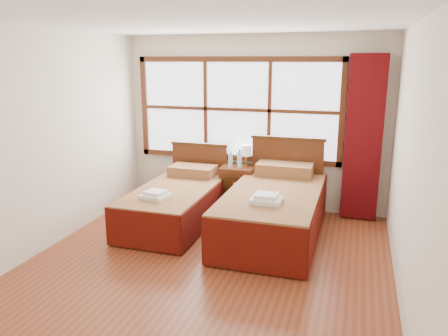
% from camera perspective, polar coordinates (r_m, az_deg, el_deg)
% --- Properties ---
extents(floor, '(4.50, 4.50, 0.00)m').
position_cam_1_polar(floor, '(4.96, -2.59, -12.82)').
color(floor, brown).
rests_on(floor, ground).
extents(ceiling, '(4.50, 4.50, 0.00)m').
position_cam_1_polar(ceiling, '(4.44, -2.98, 18.66)').
color(ceiling, white).
rests_on(ceiling, wall_back).
extents(wall_back, '(4.00, 0.00, 4.00)m').
position_cam_1_polar(wall_back, '(6.65, 3.88, 5.88)').
color(wall_back, silver).
rests_on(wall_back, floor).
extents(wall_left, '(0.00, 4.50, 4.50)m').
position_cam_1_polar(wall_left, '(5.53, -22.68, 3.15)').
color(wall_left, silver).
rests_on(wall_left, floor).
extents(wall_right, '(0.00, 4.50, 4.50)m').
position_cam_1_polar(wall_right, '(4.29, 23.22, 0.22)').
color(wall_right, silver).
rests_on(wall_right, floor).
extents(window, '(3.16, 0.06, 1.56)m').
position_cam_1_polar(window, '(6.65, 1.72, 7.64)').
color(window, white).
rests_on(window, wall_back).
extents(curtain, '(0.50, 0.16, 2.30)m').
position_cam_1_polar(curtain, '(6.36, 17.75, 3.68)').
color(curtain, '#59080C').
rests_on(curtain, wall_back).
extents(bed_left, '(1.00, 2.02, 0.97)m').
position_cam_1_polar(bed_left, '(6.17, -6.18, -4.43)').
color(bed_left, '#3E220C').
rests_on(bed_left, floor).
extents(bed_right, '(1.16, 2.26, 1.14)m').
position_cam_1_polar(bed_right, '(5.76, 6.62, -5.26)').
color(bed_right, '#3E220C').
rests_on(bed_right, floor).
extents(nightstand, '(0.50, 0.49, 0.67)m').
position_cam_1_polar(nightstand, '(6.66, 1.91, -2.60)').
color(nightstand, '#4C2310').
rests_on(nightstand, floor).
extents(towels_left, '(0.37, 0.33, 0.10)m').
position_cam_1_polar(towels_left, '(5.64, -8.94, -3.50)').
color(towels_left, white).
rests_on(towels_left, bed_left).
extents(towels_right, '(0.35, 0.31, 0.10)m').
position_cam_1_polar(towels_right, '(5.14, 5.55, -4.02)').
color(towels_right, white).
rests_on(towels_right, bed_right).
extents(lamp, '(0.16, 0.16, 0.31)m').
position_cam_1_polar(lamp, '(6.58, 2.89, 2.20)').
color(lamp, '#B68B3A').
rests_on(lamp, nightstand).
extents(bottle_near, '(0.06, 0.06, 0.24)m').
position_cam_1_polar(bottle_near, '(6.50, 0.85, 1.07)').
color(bottle_near, silver).
rests_on(bottle_near, nightstand).
extents(bottle_far, '(0.07, 0.07, 0.27)m').
position_cam_1_polar(bottle_far, '(6.48, 2.05, 1.15)').
color(bottle_far, silver).
rests_on(bottle_far, nightstand).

